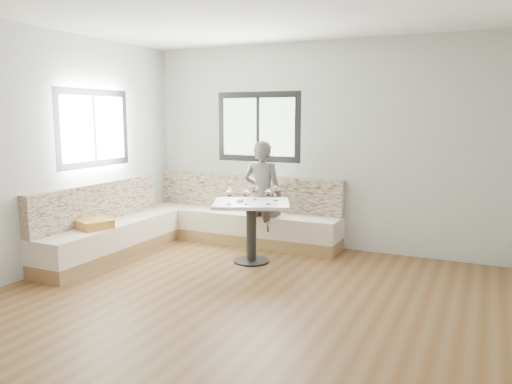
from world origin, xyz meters
TOP-DOWN VIEW (x-y plane):
  - room at (-0.08, 0.08)m, footprint 5.01×5.01m
  - banquette at (-1.59, 1.63)m, footprint 2.90×2.80m
  - table at (-0.49, 1.40)m, footprint 1.13×1.03m
  - person at (-0.63, 2.06)m, footprint 0.56×0.38m
  - olive_ramekin at (-0.61, 1.34)m, footprint 0.09×0.09m
  - wine_glass_a at (-0.65, 1.13)m, footprint 0.09×0.09m
  - wine_glass_b at (-0.47, 1.22)m, footprint 0.09×0.09m
  - wine_glass_c at (-0.24, 1.35)m, footprint 0.09×0.09m
  - wine_glass_d at (-0.51, 1.55)m, footprint 0.09×0.09m
  - wine_glass_e at (-0.25, 1.62)m, footprint 0.09×0.09m

SIDE VIEW (x-z plane):
  - banquette at x=-1.59m, z-range -0.14..0.81m
  - table at x=-0.49m, z-range 0.19..0.95m
  - person at x=-0.63m, z-range 0.00..1.49m
  - olive_ramekin at x=-0.61m, z-range 0.76..0.80m
  - wine_glass_a at x=-0.65m, z-range 0.80..0.99m
  - wine_glass_b at x=-0.47m, z-range 0.80..0.99m
  - wine_glass_c at x=-0.24m, z-range 0.80..0.99m
  - wine_glass_d at x=-0.51m, z-range 0.80..0.99m
  - wine_glass_e at x=-0.25m, z-range 0.80..0.99m
  - room at x=-0.08m, z-range 0.01..2.82m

